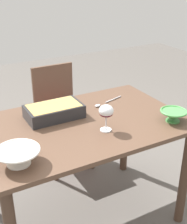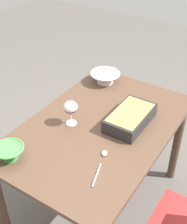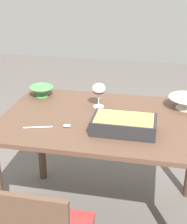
% 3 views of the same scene
% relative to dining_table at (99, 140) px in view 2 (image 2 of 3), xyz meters
% --- Properties ---
extents(ground_plane, '(8.00, 8.00, 0.00)m').
position_rel_dining_table_xyz_m(ground_plane, '(0.00, 0.00, -0.64)').
color(ground_plane, '#5B5651').
extents(dining_table, '(1.26, 0.82, 0.76)m').
position_rel_dining_table_xyz_m(dining_table, '(0.00, 0.00, 0.00)').
color(dining_table, brown).
rests_on(dining_table, ground_plane).
extents(wine_glass, '(0.09, 0.09, 0.16)m').
position_rel_dining_table_xyz_m(wine_glass, '(-0.08, 0.16, 0.23)').
color(wine_glass, white).
rests_on(wine_glass, dining_table).
extents(casserole_dish, '(0.35, 0.20, 0.08)m').
position_rel_dining_table_xyz_m(casserole_dish, '(0.12, -0.15, 0.16)').
color(casserole_dish, '#262628').
rests_on(casserole_dish, dining_table).
extents(mixing_bowl, '(0.17, 0.17, 0.07)m').
position_rel_dining_table_xyz_m(mixing_bowl, '(-0.50, 0.25, 0.16)').
color(mixing_bowl, '#4C994C').
rests_on(mixing_bowl, dining_table).
extents(small_bowl, '(0.22, 0.22, 0.08)m').
position_rel_dining_table_xyz_m(small_bowl, '(0.47, 0.24, 0.16)').
color(small_bowl, white).
rests_on(small_bowl, dining_table).
extents(serving_spoon, '(0.26, 0.10, 0.01)m').
position_rel_dining_table_xyz_m(serving_spoon, '(-0.26, -0.18, 0.12)').
color(serving_spoon, silver).
rests_on(serving_spoon, dining_table).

